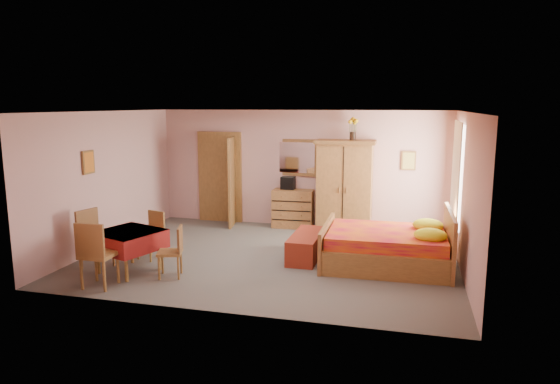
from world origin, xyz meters
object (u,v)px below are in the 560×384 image
(chest_of_drawers, at_px, (293,209))
(chair_east, at_px, (170,252))
(sunflower_vase, at_px, (353,129))
(chair_west, at_px, (96,239))
(dining_table, at_px, (129,252))
(chair_south, at_px, (99,254))
(stereo, at_px, (288,183))
(chair_north, at_px, (150,236))
(bed, at_px, (386,237))
(wardrobe, at_px, (345,186))
(wall_mirror, at_px, (295,157))
(floor_lamp, at_px, (321,191))
(bench, at_px, (306,246))

(chest_of_drawers, relative_size, chair_east, 1.10)
(sunflower_vase, distance_m, chair_west, 5.51)
(dining_table, relative_size, chair_south, 0.92)
(stereo, relative_size, chair_west, 0.30)
(sunflower_vase, bearing_deg, chair_south, -127.52)
(chair_north, bearing_deg, chair_south, 105.47)
(sunflower_vase, bearing_deg, dining_table, -131.97)
(sunflower_vase, height_order, chair_south, sunflower_vase)
(bed, xyz_separation_m, chair_south, (-4.14, -2.11, 0.02))
(chair_west, bearing_deg, stereo, 160.63)
(wardrobe, height_order, chair_north, wardrobe)
(chest_of_drawers, xyz_separation_m, sunflower_vase, (1.29, -0.04, 1.79))
(chair_east, bearing_deg, chest_of_drawers, -35.03)
(wall_mirror, bearing_deg, chair_west, -119.61)
(floor_lamp, bearing_deg, chair_west, -131.00)
(chest_of_drawers, height_order, chair_south, chair_south)
(bed, height_order, chair_north, bed)
(floor_lamp, bearing_deg, chair_east, -115.36)
(stereo, xyz_separation_m, bed, (2.27, -2.29, -0.50))
(wardrobe, distance_m, sunflower_vase, 1.24)
(stereo, relative_size, dining_table, 0.32)
(bench, bearing_deg, bed, -3.39)
(floor_lamp, bearing_deg, chair_north, -130.76)
(bench, bearing_deg, dining_table, -150.94)
(sunflower_vase, height_order, chair_east, sunflower_vase)
(chest_of_drawers, bearing_deg, bench, -73.50)
(wall_mirror, xyz_separation_m, sunflower_vase, (1.29, -0.25, 0.67))
(chair_west, bearing_deg, chest_of_drawers, 158.78)
(wall_mirror, bearing_deg, floor_lamp, -7.29)
(wall_mirror, bearing_deg, dining_table, -112.13)
(chair_west, bearing_deg, wardrobe, 147.48)
(wardrobe, bearing_deg, sunflower_vase, 22.84)
(wardrobe, bearing_deg, wall_mirror, 164.38)
(wardrobe, bearing_deg, chair_east, -123.44)
(wardrobe, bearing_deg, chair_south, -127.07)
(sunflower_vase, bearing_deg, chair_east, -124.19)
(floor_lamp, distance_m, chair_north, 3.94)
(wall_mirror, xyz_separation_m, floor_lamp, (0.61, -0.13, -0.72))
(bed, xyz_separation_m, bench, (-1.40, 0.08, -0.28))
(sunflower_vase, relative_size, chair_west, 0.49)
(bench, height_order, chair_north, chair_north)
(chair_south, bearing_deg, floor_lamp, 57.94)
(bed, xyz_separation_m, chair_north, (-4.09, -0.66, -0.08))
(bed, height_order, chair_south, chair_south)
(sunflower_vase, xyz_separation_m, bed, (0.85, -2.18, -1.72))
(bed, distance_m, bench, 1.43)
(chest_of_drawers, distance_m, sunflower_vase, 2.21)
(chest_of_drawers, xyz_separation_m, chair_west, (-2.57, -3.57, 0.07))
(wall_mirror, bearing_deg, sunflower_vase, -6.53)
(chair_north, height_order, chair_west, chair_west)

